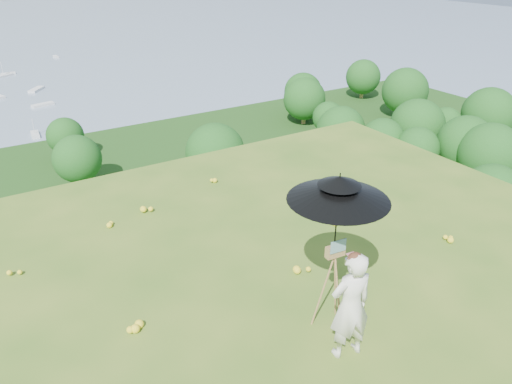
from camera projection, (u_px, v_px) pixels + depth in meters
ground at (313, 321)px, 7.55m from camera, size 14.00×14.00×0.00m
forest_slope at (70, 348)px, 47.05m from camera, size 140.00×56.00×22.00m
shoreline_tier at (17, 229)px, 80.61m from camera, size 170.00×28.00×8.00m
slope_trees at (42, 219)px, 40.85m from camera, size 110.00×50.00×6.00m
harbor_town at (8, 193)px, 77.73m from camera, size 110.00×22.00×5.00m
wildflowers at (304, 309)px, 7.71m from camera, size 10.00×10.50×0.12m
painter at (350, 306)px, 6.60m from camera, size 0.66×0.49×1.64m
field_easel at (333, 283)px, 7.17m from camera, size 0.62×0.62×1.50m
sun_umbrella at (337, 215)px, 6.70m from camera, size 1.50×1.50×1.24m
painter_cap at (356, 257)px, 6.26m from camera, size 0.22×0.25×0.10m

